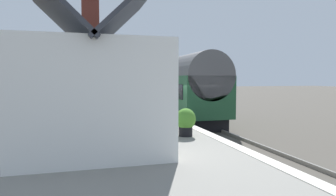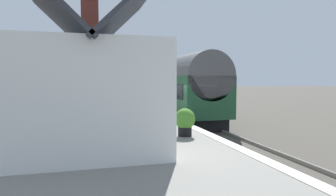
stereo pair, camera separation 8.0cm
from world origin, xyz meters
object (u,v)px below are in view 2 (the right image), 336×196
object	(u,v)px
bench_platform_end	(111,101)
planter_corner_building	(96,102)
bench_mid_platform	(103,96)
lamp_post_platform	(138,69)
train	(185,88)
bench_near_building	(110,106)
planter_by_door	(106,96)
planter_bench_left	(185,121)
planter_edge_far	(146,100)
station_building	(92,90)

from	to	relation	value
bench_platform_end	planter_corner_building	world-z (taller)	bench_platform_end
bench_mid_platform	lamp_post_platform	bearing A→B (deg)	-163.34
planter_corner_building	train	bearing A→B (deg)	-105.98
bench_near_building	lamp_post_platform	xyz separation A→B (m)	(2.60, -1.92, 2.04)
planter_corner_building	planter_by_door	bearing A→B (deg)	-8.00
bench_platform_end	bench_near_building	bearing A→B (deg)	175.36
planter_bench_left	planter_edge_far	distance (m)	9.69
lamp_post_platform	train	bearing A→B (deg)	-91.53
planter_bench_left	planter_corner_building	distance (m)	10.73
planter_bench_left	lamp_post_platform	bearing A→B (deg)	0.66
bench_near_building	train	bearing A→B (deg)	-63.27
planter_by_door	train	bearing A→B (deg)	-152.39
train	bench_near_building	world-z (taller)	train
train	station_building	xyz separation A→B (m)	(-9.04, 5.99, 0.31)
planter_corner_building	station_building	bearing A→B (deg)	177.84
train	planter_corner_building	world-z (taller)	train
planter_by_door	bench_mid_platform	bearing A→B (deg)	173.06
bench_platform_end	planter_edge_far	size ratio (longest dim) A/B	1.52
bench_near_building	planter_bench_left	distance (m)	6.60
planter_bench_left	planter_corner_building	world-z (taller)	planter_bench_left
station_building	bench_platform_end	bearing A→B (deg)	-7.13
station_building	planter_corner_building	world-z (taller)	station_building
bench_mid_platform	bench_near_building	size ratio (longest dim) A/B	1.01
planter_corner_building	planter_edge_far	bearing A→B (deg)	-102.92
train	planter_bench_left	xyz separation A→B (m)	(-8.80, 2.98, -0.79)
bench_platform_end	lamp_post_platform	bearing A→B (deg)	-131.57
station_building	bench_platform_end	distance (m)	10.68
station_building	planter_bench_left	distance (m)	3.22
planter_bench_left	planter_by_door	size ratio (longest dim) A/B	1.31
planter_bench_left	station_building	bearing A→B (deg)	94.49
train	bench_near_building	size ratio (longest dim) A/B	6.24
station_building	planter_edge_far	size ratio (longest dim) A/B	6.31
bench_platform_end	bench_mid_platform	bearing A→B (deg)	2.79
planter_by_door	planter_bench_left	bearing A→B (deg)	-174.77
planter_edge_far	lamp_post_platform	distance (m)	2.26
bench_platform_end	planter_bench_left	distance (m)	10.44
bench_mid_platform	bench_platform_end	size ratio (longest dim) A/B	1.01
planter_corner_building	lamp_post_platform	xyz separation A→B (m)	(-1.52, -2.51, 2.09)
station_building	lamp_post_platform	bearing A→B (deg)	-17.70
planter_edge_far	planter_corner_building	size ratio (longest dim) A/B	1.13
train	planter_by_door	distance (m)	9.94
train	planter_by_door	xyz separation A→B (m)	(8.77, 4.58, -0.94)
planter_bench_left	bench_near_building	bearing A→B (deg)	17.83
station_building	bench_near_building	bearing A→B (deg)	-8.65
lamp_post_platform	planter_edge_far	bearing A→B (deg)	-39.83
bench_platform_end	planter_bench_left	world-z (taller)	planter_bench_left
train	planter_corner_building	size ratio (longest dim) A/B	10.69
bench_near_building	planter_bench_left	xyz separation A→B (m)	(-6.29, -2.02, 0.03)
bench_near_building	bench_platform_end	bearing A→B (deg)	-4.64
planter_edge_far	planter_corner_building	bearing A→B (deg)	77.08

